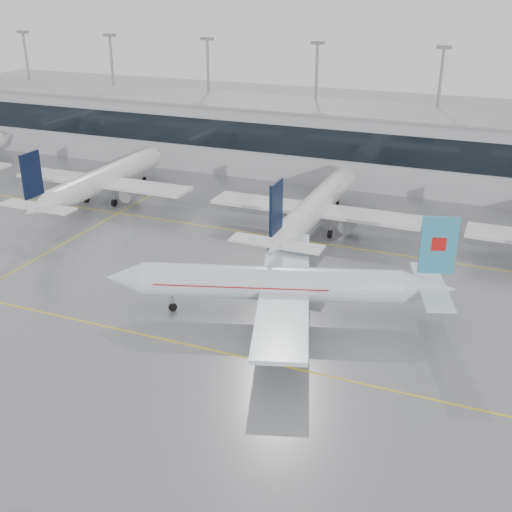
% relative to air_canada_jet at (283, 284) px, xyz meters
% --- Properties ---
extents(ground, '(320.00, 320.00, 0.00)m').
position_rel_air_canada_jet_xyz_m(ground, '(-4.17, -9.13, -3.66)').
color(ground, gray).
rests_on(ground, ground).
extents(taxi_line_main, '(120.00, 0.25, 0.01)m').
position_rel_air_canada_jet_xyz_m(taxi_line_main, '(-4.17, -9.13, -3.65)').
color(taxi_line_main, yellow).
rests_on(taxi_line_main, ground).
extents(taxi_line_north, '(120.00, 0.25, 0.01)m').
position_rel_air_canada_jet_xyz_m(taxi_line_north, '(-4.17, 20.87, -3.65)').
color(taxi_line_north, yellow).
rests_on(taxi_line_north, ground).
extents(taxi_line_cross, '(0.25, 60.00, 0.01)m').
position_rel_air_canada_jet_xyz_m(taxi_line_cross, '(-34.17, 5.87, -3.65)').
color(taxi_line_cross, yellow).
rests_on(taxi_line_cross, ground).
extents(terminal, '(180.00, 15.00, 12.00)m').
position_rel_air_canada_jet_xyz_m(terminal, '(-4.17, 52.87, 2.34)').
color(terminal, '#A8A8AC').
rests_on(terminal, ground).
extents(terminal_glass, '(180.00, 0.20, 5.00)m').
position_rel_air_canada_jet_xyz_m(terminal_glass, '(-4.17, 45.32, 3.84)').
color(terminal_glass, black).
rests_on(terminal_glass, ground).
extents(terminal_roof, '(182.00, 16.00, 0.40)m').
position_rel_air_canada_jet_xyz_m(terminal_roof, '(-4.17, 52.87, 8.54)').
color(terminal_roof, gray).
rests_on(terminal_roof, ground).
extents(light_masts, '(156.40, 1.00, 22.60)m').
position_rel_air_canada_jet_xyz_m(light_masts, '(-4.17, 58.87, 9.69)').
color(light_masts, gray).
rests_on(light_masts, ground).
extents(air_canada_jet, '(35.87, 29.28, 11.52)m').
position_rel_air_canada_jet_xyz_m(air_canada_jet, '(0.00, 0.00, 0.00)').
color(air_canada_jet, silver).
rests_on(air_canada_jet, ground).
extents(parked_jet_b, '(29.64, 36.96, 11.72)m').
position_rel_air_canada_jet_xyz_m(parked_jet_b, '(-39.17, 24.56, 0.06)').
color(parked_jet_b, white).
rests_on(parked_jet_b, ground).
extents(parked_jet_c, '(29.64, 36.96, 11.72)m').
position_rel_air_canada_jet_xyz_m(parked_jet_c, '(-4.17, 24.56, 0.06)').
color(parked_jet_c, white).
rests_on(parked_jet_c, ground).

